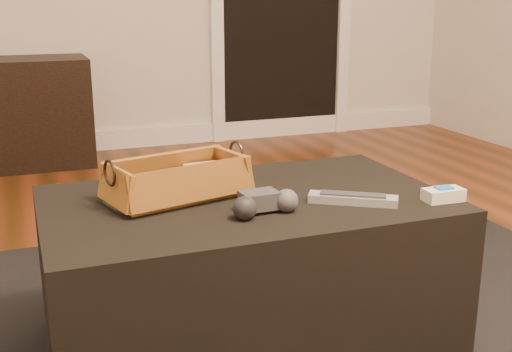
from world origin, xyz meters
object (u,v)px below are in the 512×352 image
object	(u,v)px
game_controller	(263,203)
silver_remote	(353,199)
cream_gadget	(443,194)
wicker_basket	(178,182)
tv_remote	(174,192)
ottoman	(246,274)

from	to	relation	value
game_controller	silver_remote	bearing A→B (deg)	-0.75
cream_gadget	wicker_basket	bearing A→B (deg)	157.23
game_controller	silver_remote	xyz separation A→B (m)	(0.23, -0.00, -0.02)
wicker_basket	cream_gadget	distance (m)	0.66
wicker_basket	silver_remote	xyz separation A→B (m)	(0.39, -0.19, -0.03)
tv_remote	cream_gadget	world-z (taller)	cream_gadget
tv_remote	ottoman	bearing A→B (deg)	-33.93
tv_remote	wicker_basket	world-z (taller)	wicker_basket
wicker_basket	game_controller	bearing A→B (deg)	-50.51
game_controller	silver_remote	world-z (taller)	game_controller
wicker_basket	silver_remote	size ratio (longest dim) A/B	1.86
tv_remote	game_controller	world-z (taller)	game_controller
ottoman	silver_remote	bearing A→B (deg)	-30.21
silver_remote	ottoman	bearing A→B (deg)	149.79
ottoman	cream_gadget	distance (m)	0.54
game_controller	cream_gadget	xyz separation A→B (m)	(0.45, -0.07, -0.01)
ottoman	tv_remote	distance (m)	0.29
silver_remote	cream_gadget	bearing A→B (deg)	-16.02
ottoman	tv_remote	xyz separation A→B (m)	(-0.17, 0.04, 0.23)
ottoman	silver_remote	world-z (taller)	silver_remote
ottoman	game_controller	xyz separation A→B (m)	(-0.00, -0.13, 0.24)
ottoman	game_controller	distance (m)	0.27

